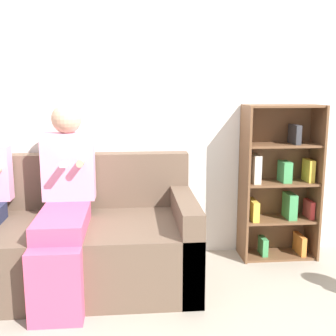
% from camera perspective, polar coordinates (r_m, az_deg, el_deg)
% --- Properties ---
extents(ground_plane, '(14.00, 14.00, 0.00)m').
position_cam_1_polar(ground_plane, '(2.68, -11.72, -19.77)').
color(ground_plane, '#9E9384').
extents(back_wall, '(10.00, 0.06, 2.55)m').
position_cam_1_polar(back_wall, '(3.36, -10.55, 9.27)').
color(back_wall, silver).
rests_on(back_wall, ground_plane).
extents(couch, '(2.19, 0.92, 0.86)m').
position_cam_1_polar(couch, '(3.12, -17.16, -9.82)').
color(couch, brown).
rests_on(couch, ground_plane).
extents(adult_seated, '(0.37, 0.90, 1.25)m').
position_cam_1_polar(adult_seated, '(2.89, -13.89, -3.90)').
color(adult_seated, '#DB4C75').
rests_on(adult_seated, ground_plane).
extents(bookshelf, '(0.60, 0.29, 1.23)m').
position_cam_1_polar(bookshelf, '(3.49, 14.76, -2.16)').
color(bookshelf, brown).
rests_on(bookshelf, ground_plane).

